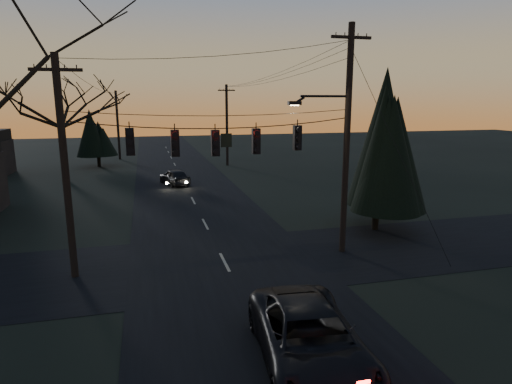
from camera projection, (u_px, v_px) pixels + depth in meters
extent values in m
cube|color=black|center=(197.00, 207.00, 27.84)|extent=(8.00, 120.00, 0.02)
cube|color=black|center=(225.00, 262.00, 18.38)|extent=(60.00, 7.00, 0.02)
cylinder|color=black|center=(216.00, 119.00, 17.04)|extent=(11.50, 0.04, 0.04)
cylinder|color=black|center=(376.00, 215.00, 22.93)|extent=(0.36, 0.36, 1.60)
cone|color=black|center=(380.00, 145.00, 22.15)|extent=(3.85, 3.85, 6.77)
cylinder|color=black|center=(64.00, 155.00, 36.51)|extent=(0.44, 0.44, 4.59)
cylinder|color=black|center=(99.00, 159.00, 45.16)|extent=(0.36, 0.36, 1.60)
cone|color=black|center=(97.00, 135.00, 44.64)|extent=(3.48, 3.48, 4.26)
imported|color=black|center=(310.00, 340.00, 11.01)|extent=(3.08, 5.77, 1.54)
imported|color=black|center=(175.00, 177.00, 35.32)|extent=(2.61, 4.15, 1.32)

